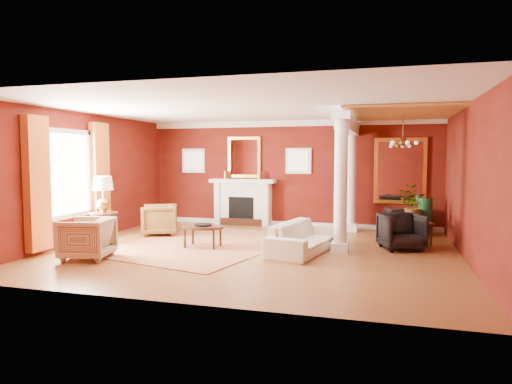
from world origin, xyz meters
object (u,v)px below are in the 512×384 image
(sofa, at_px, (303,232))
(side_table, at_px, (103,199))
(dining_table, at_px, (410,224))
(armchair_stripe, at_px, (87,237))
(coffee_table, at_px, (203,228))
(armchair_leopard, at_px, (159,218))

(sofa, relative_size, side_table, 1.40)
(sofa, relative_size, dining_table, 1.50)
(sofa, height_order, armchair_stripe, armchair_stripe)
(sofa, height_order, dining_table, sofa)
(sofa, distance_m, side_table, 4.41)
(coffee_table, bearing_deg, sofa, 2.58)
(armchair_stripe, bearing_deg, sofa, 102.40)
(armchair_stripe, distance_m, side_table, 1.59)
(coffee_table, distance_m, dining_table, 4.69)
(sofa, height_order, side_table, side_table)
(coffee_table, distance_m, side_table, 2.32)
(armchair_leopard, height_order, dining_table, armchair_leopard)
(armchair_stripe, height_order, side_table, side_table)
(side_table, bearing_deg, dining_table, 19.27)
(sofa, bearing_deg, armchair_stripe, 125.65)
(side_table, distance_m, dining_table, 6.88)
(armchair_leopard, distance_m, armchair_stripe, 2.74)
(armchair_leopard, relative_size, coffee_table, 0.91)
(dining_table, bearing_deg, armchair_leopard, 87.63)
(sofa, distance_m, armchair_stripe, 4.15)
(dining_table, bearing_deg, side_table, 98.22)
(armchair_leopard, relative_size, dining_table, 0.60)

